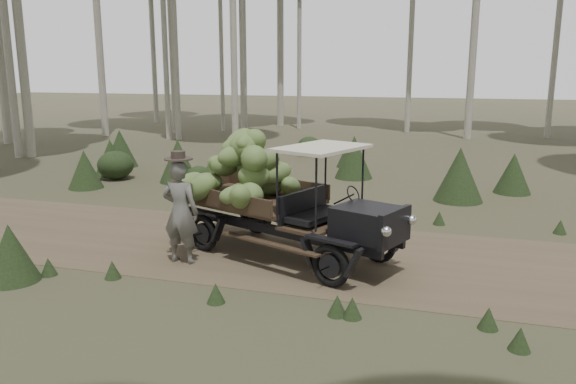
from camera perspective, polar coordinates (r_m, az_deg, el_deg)
name	(u,v)px	position (r m, az deg, el deg)	size (l,w,h in m)	color
ground	(381,260)	(10.11, 9.48, -6.83)	(120.00, 120.00, 0.00)	#473D2B
dirt_track	(382,260)	(10.11, 9.48, -6.81)	(70.00, 4.00, 0.01)	brown
banana_truck	(261,181)	(10.12, -2.77, 1.17)	(4.71, 3.00, 2.34)	black
farmer	(180,211)	(9.78, -10.87, -1.89)	(0.67, 0.49, 1.96)	#575650
undergrowth	(345,215)	(10.91, 5.85, -2.36)	(19.88, 23.82, 1.38)	#233319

